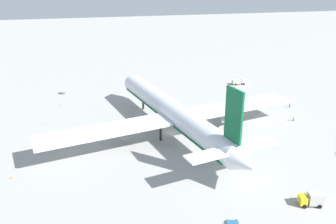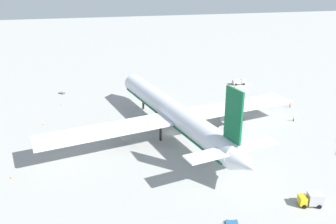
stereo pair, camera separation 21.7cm
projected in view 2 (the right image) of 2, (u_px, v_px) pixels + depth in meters
The scene contains 12 objects.
ground_plane at pixel (172, 133), 110.15m from camera, with size 600.00×600.00×0.00m, color #9E9E99.
airliner at pixel (174, 113), 106.50m from camera, with size 75.22×80.37×22.67m.
service_truck_1 at pixel (239, 82), 156.34m from camera, with size 2.44×5.81×2.26m.
service_truck_3 at pixel (312, 199), 75.58m from camera, with size 3.41×5.25×2.89m.
baggage_cart_0 at pixel (62, 93), 145.14m from camera, with size 2.60×2.67×0.40m.
baggage_cart_1 at pixel (232, 223), 70.51m from camera, with size 1.96×3.07×0.40m.
ground_worker_0 at pixel (290, 105), 130.30m from camera, with size 0.55×0.55×1.67m.
ground_worker_1 at pixel (294, 119), 118.35m from camera, with size 0.41×0.41×1.68m.
ground_worker_2 at pixel (234, 87), 150.99m from camera, with size 0.56×0.56×1.69m.
traffic_cone_1 at pixel (61, 104), 132.60m from camera, with size 0.36×0.36×0.55m, color orange.
traffic_cone_2 at pixel (43, 124), 115.75m from camera, with size 0.36×0.36×0.55m, color orange.
traffic_cone_3 at pixel (11, 177), 85.96m from camera, with size 0.36×0.36×0.55m, color orange.
Camera 2 is at (-97.27, 24.31, 46.06)m, focal length 38.74 mm.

